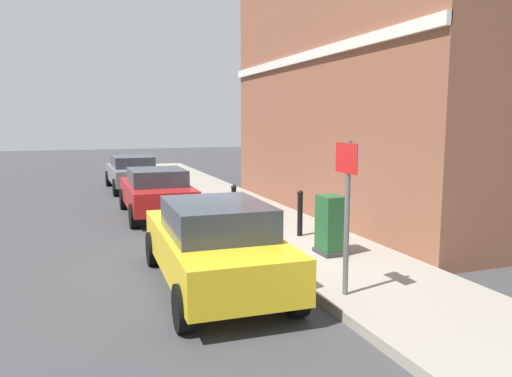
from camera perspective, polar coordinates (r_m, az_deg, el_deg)
The scene contains 10 objects.
ground at distance 9.67m, azimuth -2.76°, elevation -8.62°, with size 80.00×80.00×0.00m, color #38383A.
sidewalk at distance 15.79m, azimuth -2.70°, elevation -1.86°, with size 2.62×30.00×0.15m, color gray.
corner_building at distance 15.74m, azimuth 18.13°, elevation 12.06°, with size 7.47×11.07×7.99m.
car_yellow at distance 8.15m, azimuth -4.84°, elevation -6.29°, with size 1.90×4.30×1.46m.
car_red at distance 14.43m, azimuth -11.39°, elevation -0.33°, with size 1.81×4.03×1.38m.
car_grey at distance 20.16m, azimuth -14.02°, elevation 1.86°, with size 1.89×4.14×1.34m.
utility_cabinet at distance 9.75m, azimuth 8.54°, elevation -4.42°, with size 0.46×0.61×1.15m.
bollard_near_cabinet at distance 11.18m, azimuth 5.09°, elevation -2.66°, with size 0.14×0.14×1.04m.
bollard_far_kerb at distance 12.09m, azimuth -2.56°, elevation -1.84°, with size 0.14×0.14×1.04m.
street_sign at distance 7.35m, azimuth 10.42°, elevation -0.73°, with size 0.08×0.60×2.30m.
Camera 1 is at (-2.75, -8.85, 2.75)m, focal length 34.76 mm.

